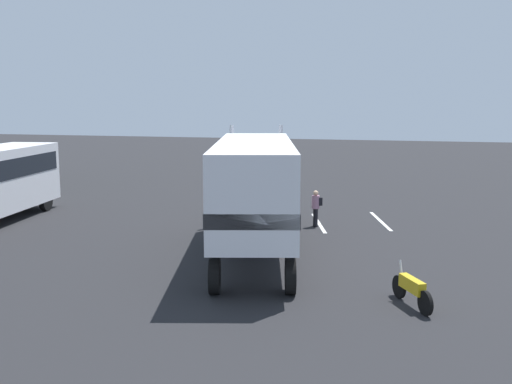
# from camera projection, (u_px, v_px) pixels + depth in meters

# --- Properties ---
(ground_plane) EXTENTS (120.00, 120.00, 0.00)m
(ground_plane) POSITION_uv_depth(u_px,v_px,m) (243.00, 221.00, 27.98)
(ground_plane) COLOR #232326
(lane_stripe_near) EXTENTS (4.27, 1.38, 0.01)m
(lane_stripe_near) POSITION_uv_depth(u_px,v_px,m) (319.00, 223.00, 27.48)
(lane_stripe_near) COLOR silver
(lane_stripe_near) RESTS_ON ground_plane
(lane_stripe_mid) EXTENTS (4.29, 1.32, 0.01)m
(lane_stripe_mid) POSITION_uv_depth(u_px,v_px,m) (380.00, 221.00, 27.91)
(lane_stripe_mid) COLOR silver
(lane_stripe_mid) RESTS_ON ground_plane
(semi_truck) EXTENTS (14.33, 5.96, 4.50)m
(semi_truck) POSITION_uv_depth(u_px,v_px,m) (255.00, 183.00, 22.34)
(semi_truck) COLOR white
(semi_truck) RESTS_ON ground_plane
(person_bystander) EXTENTS (0.39, 0.48, 1.63)m
(person_bystander) POSITION_uv_depth(u_px,v_px,m) (316.00, 207.00, 26.59)
(person_bystander) COLOR black
(person_bystander) RESTS_ON ground_plane
(motorcycle) EXTENTS (1.89, 1.11, 1.12)m
(motorcycle) POSITION_uv_depth(u_px,v_px,m) (412.00, 289.00, 16.31)
(motorcycle) COLOR black
(motorcycle) RESTS_ON ground_plane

